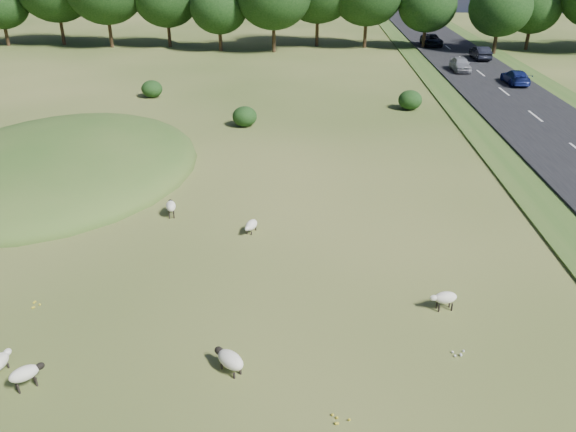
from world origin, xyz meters
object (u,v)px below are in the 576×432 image
object	(u,v)px
sheep_5	(251,225)
car_3	(432,40)
car_0	(516,77)
car_5	(461,64)
sheep_0	(171,206)
car_4	(480,53)
sheep_4	(25,373)
sheep_1	(230,359)
sheep_2	(445,298)

from	to	relation	value
sheep_5	car_3	world-z (taller)	car_3
car_0	car_5	distance (m)	6.92
car_3	car_5	xyz separation A→B (m)	(0.00, -16.38, 0.01)
sheep_0	car_4	size ratio (longest dim) A/B	0.25
sheep_0	sheep_4	size ratio (longest dim) A/B	1.11
car_5	sheep_1	bearing A→B (deg)	-110.75
car_0	car_3	size ratio (longest dim) A/B	0.88
sheep_4	car_4	xyz separation A→B (m)	(27.26, 54.02, 0.45)
sheep_4	car_5	bearing A→B (deg)	21.56
sheep_4	car_0	size ratio (longest dim) A/B	0.23
car_0	car_3	bearing A→B (deg)	-80.27
sheep_5	car_5	size ratio (longest dim) A/B	0.26
car_3	car_5	world-z (taller)	car_5
sheep_0	car_5	xyz separation A→B (m)	(21.92, 35.16, 0.42)
sheep_1	car_3	size ratio (longest dim) A/B	0.24
car_4	car_5	world-z (taller)	car_4
car_4	sheep_4	bearing A→B (deg)	63.22
car_0	sheep_2	bearing A→B (deg)	69.19
sheep_0	sheep_1	xyz separation A→B (m)	(4.45, -10.96, -0.09)
car_5	car_0	bearing A→B (deg)	-56.67
sheep_2	car_0	size ratio (longest dim) A/B	0.24
car_0	car_4	xyz separation A→B (m)	(0.00, 12.67, 0.09)
sheep_2	sheep_1	bearing A→B (deg)	14.73
sheep_2	sheep_5	size ratio (longest dim) A/B	0.99
sheep_0	car_5	world-z (taller)	car_5
sheep_1	car_3	xyz separation A→B (m)	(17.47, 62.50, 0.50)
sheep_4	car_4	distance (m)	60.51
car_3	car_5	bearing A→B (deg)	-90.00
sheep_1	sheep_4	size ratio (longest dim) A/B	1.19
sheep_5	car_3	bearing A→B (deg)	-179.98
sheep_5	car_0	xyz separation A→B (m)	(21.62, 30.95, 0.51)
car_4	car_3	bearing A→B (deg)	-68.17
car_5	car_4	bearing A→B (deg)	61.13
sheep_1	car_3	bearing A→B (deg)	-63.98
sheep_5	car_4	bearing A→B (deg)	172.21
sheep_0	sheep_5	size ratio (longest dim) A/B	1.04
sheep_0	car_5	distance (m)	41.44
car_3	sheep_0	bearing A→B (deg)	-113.04
sheep_0	sheep_4	world-z (taller)	sheep_0
sheep_0	sheep_5	distance (m)	4.40
sheep_5	car_0	bearing A→B (deg)	163.64
sheep_0	car_3	xyz separation A→B (m)	(21.92, 51.54, 0.41)
car_3	car_5	size ratio (longest dim) A/B	1.22
sheep_2	car_4	size ratio (longest dim) A/B	0.24
sheep_0	sheep_1	world-z (taller)	sheep_0
sheep_1	sheep_4	bearing A→B (deg)	51.17
sheep_4	car_0	bearing A→B (deg)	14.63
car_3	sheep_5	bearing A→B (deg)	-108.55
sheep_2	car_4	bearing A→B (deg)	-117.43
sheep_2	car_0	bearing A→B (deg)	-122.46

